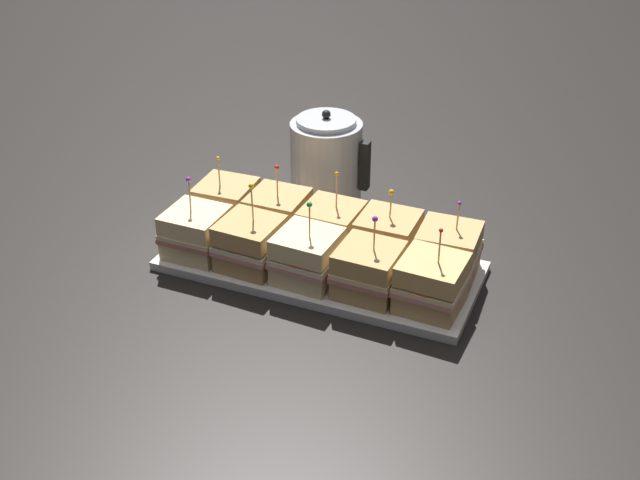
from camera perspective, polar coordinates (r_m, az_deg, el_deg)
ground_plane at (r=1.64m, az=0.00°, el=-2.12°), size 6.00×6.00×0.00m
serving_platter at (r=1.63m, az=0.00°, el=-1.86°), size 0.64×0.27×0.02m
sandwich_front_far_left at (r=1.65m, az=-8.79°, el=0.54°), size 0.12×0.12×0.17m
sandwich_front_left at (r=1.60m, az=-4.98°, el=-0.27°), size 0.13×0.13×0.18m
sandwich_front_center at (r=1.55m, az=-0.83°, el=-1.22°), size 0.13×0.13×0.17m
sandwich_front_right at (r=1.52m, az=3.48°, el=-2.17°), size 0.12×0.12×0.17m
sandwich_front_far_right at (r=1.49m, az=7.93°, el=-3.09°), size 0.13×0.13×0.17m
sandwich_back_far_left at (r=1.74m, az=-6.66°, el=2.50°), size 0.12×0.13×0.17m
sandwich_back_left at (r=1.69m, az=-3.01°, el=1.74°), size 0.12×0.12×0.17m
sandwich_back_center at (r=1.65m, az=0.87°, el=0.89°), size 0.12×0.12×0.17m
sandwich_back_right at (r=1.61m, az=4.84°, el=0.09°), size 0.12×0.12×0.16m
sandwich_back_far_right at (r=1.59m, az=9.09°, el=-0.83°), size 0.12×0.12×0.16m
kettle_steel at (r=1.85m, az=0.46°, el=5.65°), size 0.19×0.16×0.23m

